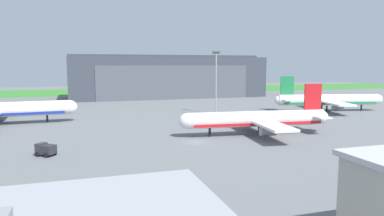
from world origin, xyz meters
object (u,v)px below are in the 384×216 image
at_px(baggage_tug, 46,149).
at_px(airliner_near_right, 257,119).
at_px(maintenance_hangar, 168,77).
at_px(airliner_far_right, 329,100).
at_px(apron_light_mast, 216,78).

bearing_deg(baggage_tug, airliner_near_right, 7.50).
xyz_separation_m(maintenance_hangar, baggage_tug, (-50.73, -110.99, -9.15)).
xyz_separation_m(airliner_near_right, baggage_tug, (-46.87, -6.17, -2.50)).
distance_m(maintenance_hangar, airliner_near_right, 105.10).
height_order(maintenance_hangar, baggage_tug, maintenance_hangar).
bearing_deg(airliner_near_right, airliner_far_right, 34.66).
height_order(airliner_far_right, baggage_tug, airliner_far_right).
bearing_deg(maintenance_hangar, airliner_far_right, -60.41).
height_order(maintenance_hangar, airliner_far_right, maintenance_hangar).
bearing_deg(airliner_far_right, apron_light_mast, 175.12).
bearing_deg(baggage_tug, maintenance_hangar, 65.43).
relative_size(maintenance_hangar, baggage_tug, 24.90).
height_order(airliner_near_right, airliner_far_right, airliner_far_right).
xyz_separation_m(airliner_far_right, apron_light_mast, (-42.39, 3.62, 8.20)).
height_order(airliner_far_right, apron_light_mast, apron_light_mast).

